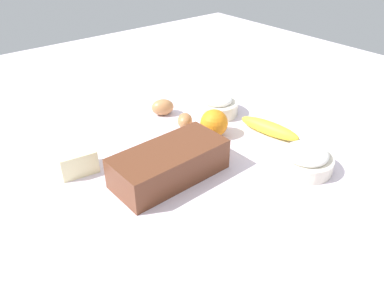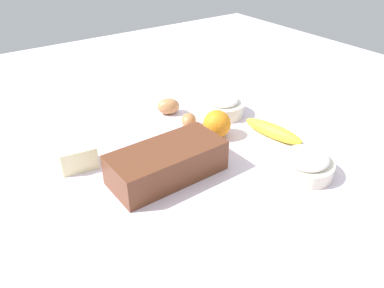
# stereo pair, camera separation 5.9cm
# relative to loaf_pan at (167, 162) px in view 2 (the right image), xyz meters

# --- Properties ---
(ground_plane) EXTENTS (2.40, 2.40, 0.02)m
(ground_plane) POSITION_rel_loaf_pan_xyz_m (0.10, 0.03, -0.05)
(ground_plane) COLOR silver
(loaf_pan) EXTENTS (0.28, 0.14, 0.08)m
(loaf_pan) POSITION_rel_loaf_pan_xyz_m (0.00, 0.00, 0.00)
(loaf_pan) COLOR brown
(loaf_pan) RESTS_ON ground_plane
(flour_bowl) EXTENTS (0.14, 0.14, 0.07)m
(flour_bowl) POSITION_rel_loaf_pan_xyz_m (0.28, -0.19, -0.01)
(flour_bowl) COLOR silver
(flour_bowl) RESTS_ON ground_plane
(sugar_bowl) EXTENTS (0.14, 0.14, 0.07)m
(sugar_bowl) POSITION_rel_loaf_pan_xyz_m (0.32, 0.18, -0.01)
(sugar_bowl) COLOR silver
(sugar_bowl) RESTS_ON ground_plane
(banana) EXTENTS (0.08, 0.19, 0.04)m
(banana) POSITION_rel_loaf_pan_xyz_m (0.35, -0.01, -0.02)
(banana) COLOR yellow
(banana) RESTS_ON ground_plane
(orange_fruit) EXTENTS (0.08, 0.08, 0.08)m
(orange_fruit) POSITION_rel_loaf_pan_xyz_m (0.22, 0.08, -0.00)
(orange_fruit) COLOR orange
(orange_fruit) RESTS_ON ground_plane
(butter_block) EXTENTS (0.10, 0.08, 0.06)m
(butter_block) POSITION_rel_loaf_pan_xyz_m (-0.16, 0.16, -0.01)
(butter_block) COLOR #F4EDB2
(butter_block) RESTS_ON ground_plane
(egg_near_butter) EXTENTS (0.09, 0.08, 0.05)m
(egg_near_butter) POSITION_rel_loaf_pan_xyz_m (0.18, 0.29, -0.02)
(egg_near_butter) COLOR #B87D4B
(egg_near_butter) RESTS_ON ground_plane
(egg_beside_bowl) EXTENTS (0.07, 0.07, 0.04)m
(egg_beside_bowl) POSITION_rel_loaf_pan_xyz_m (0.18, 0.17, -0.02)
(egg_beside_bowl) COLOR #AE7547
(egg_beside_bowl) RESTS_ON ground_plane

